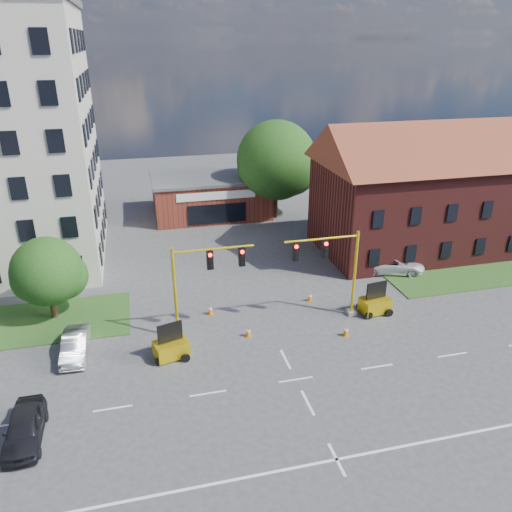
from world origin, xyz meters
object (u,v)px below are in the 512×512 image
(signal_mast_east, at_px, (332,266))
(pickup_white, at_px, (392,264))
(sedan_dark, at_px, (24,428))
(trailer_east, at_px, (375,304))
(signal_mast_west, at_px, (201,280))
(trailer_west, at_px, (171,347))

(signal_mast_east, xyz_separation_m, pickup_white, (7.66, 5.65, -3.19))
(sedan_dark, bearing_deg, pickup_white, 26.18)
(signal_mast_east, xyz_separation_m, trailer_east, (3.31, -0.16, -3.21))
(trailer_east, bearing_deg, pickup_white, 45.31)
(trailer_east, relative_size, sedan_dark, 0.54)
(signal_mast_west, distance_m, signal_mast_east, 8.71)
(signal_mast_east, height_order, sedan_dark, signal_mast_east)
(signal_mast_west, height_order, signal_mast_east, same)
(signal_mast_west, height_order, trailer_west, signal_mast_west)
(signal_mast_west, xyz_separation_m, signal_mast_east, (8.71, 0.00, 0.00))
(signal_mast_west, relative_size, trailer_west, 2.76)
(signal_mast_east, distance_m, trailer_east, 4.62)
(pickup_white, bearing_deg, trailer_east, 161.04)
(signal_mast_east, bearing_deg, trailer_east, -2.73)
(trailer_west, relative_size, sedan_dark, 0.53)
(pickup_white, bearing_deg, signal_mast_west, 126.92)
(signal_mast_west, bearing_deg, trailer_west, -136.73)
(trailer_west, relative_size, trailer_east, 0.99)
(signal_mast_west, relative_size, signal_mast_east, 1.00)
(trailer_west, xyz_separation_m, trailer_east, (14.27, 1.96, 0.01))
(signal_mast_west, height_order, trailer_east, signal_mast_west)
(pickup_white, xyz_separation_m, sedan_dark, (-25.98, -12.91, -0.01))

